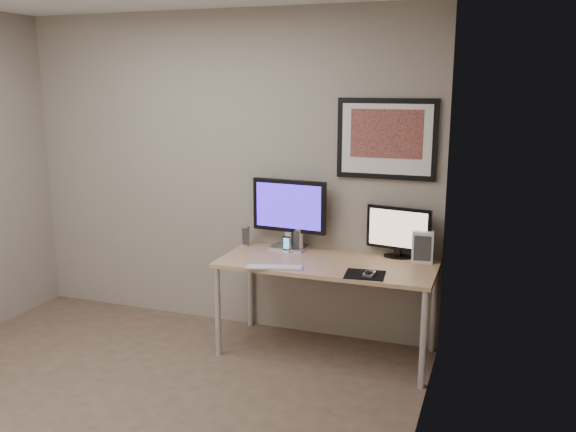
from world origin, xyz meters
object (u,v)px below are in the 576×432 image
Objects in this scene: fan_unit at (423,246)px; framed_art at (387,139)px; keyboard at (274,267)px; desk at (327,270)px; monitor_tv at (398,231)px; speaker_right at (299,239)px; monitor_large at (289,211)px; speaker_left at (246,235)px; phone_dock at (287,244)px.

framed_art is at bearing 156.53° from fan_unit.
keyboard is (-0.66, -0.62, -0.88)m from framed_art.
desk is 2.13× the size of framed_art.
framed_art reaches higher than monitor_tv.
framed_art reaches higher than fan_unit.
monitor_tv is 0.99m from keyboard.
framed_art is 4.31× the size of speaker_right.
monitor_large is 3.75× the size of speaker_left.
phone_dock reaches higher than keyboard.
monitor_large is at bearing -172.91° from framed_art.
monitor_tv is at bearing 6.81° from monitor_large.
phone_dock is 1.04m from fan_unit.
desk is 6.77× the size of fan_unit.
framed_art reaches higher than speaker_left.
monitor_large is 4.77× the size of phone_dock.
desk is 1.07m from framed_art.
speaker_right is 1.35× the size of phone_dock.
keyboard is at bearing -137.71° from desk.
monitor_tv reaches higher than fan_unit.
speaker_left is (-1.11, -0.11, -0.81)m from framed_art.
monitor_tv reaches higher than speaker_right.
speaker_right is at bearing 173.51° from fan_unit.
speaker_left is 0.45m from speaker_right.
monitor_tv is 0.87m from phone_dock.
phone_dock is at bearing -165.31° from framed_art.
speaker_right is 0.74× the size of fan_unit.
framed_art is 0.94m from monitor_large.
phone_dock is (0.01, -0.10, -0.25)m from monitor_large.
keyboard is 1.11m from fan_unit.
speaker_right is at bearing 141.38° from desk.
monitor_tv is at bearing 20.20° from keyboard.
speaker_right is 0.42× the size of keyboard.
phone_dock is at bearing 159.14° from desk.
keyboard is at bearing -71.06° from speaker_right.
desk is at bearing -27.79° from monitor_large.
desk is at bearing -36.25° from speaker_left.
framed_art is 0.70m from monitor_tv.
fan_unit is (0.19, -0.05, -0.09)m from monitor_tv.
speaker_left is (-0.76, 0.23, 0.15)m from desk.
speaker_right reaches higher than speaker_left.
monitor_large is 3.53× the size of speaker_right.
monitor_tv is (0.86, 0.04, -0.10)m from monitor_large.
monitor_large reaches higher than desk.
framed_art is 5.83× the size of phone_dock.
desk is at bearing -139.67° from monitor_tv.
monitor_large is at bearing 173.68° from fan_unit.
speaker_right is 0.53m from keyboard.
phone_dock is at bearing 82.36° from keyboard.
framed_art reaches higher than desk.
desk is 0.73m from fan_unit.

